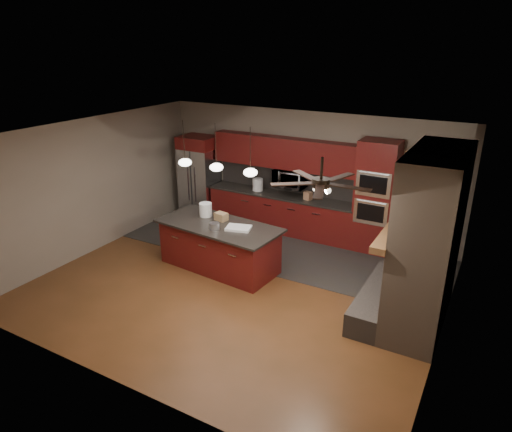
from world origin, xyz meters
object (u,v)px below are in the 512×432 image
Objects in this scene: oven_tower at (376,197)px; counter_bucket at (258,185)px; white_bucket at (206,210)px; counter_box at (308,196)px; paint_can at (214,226)px; cardboard_box at (221,217)px; kitchen_island at (219,246)px; refrigerator at (200,177)px; microwave at (290,178)px; paint_tray at (239,228)px.

oven_tower is 8.43× the size of counter_bucket.
counter_box is (1.38, 1.99, -0.06)m from white_bucket.
cardboard_box is (-0.15, 0.45, 0.01)m from paint_can.
oven_tower is at bearing 49.26° from kitchen_island.
refrigerator is 8.56× the size of cardboard_box.
kitchen_island is 0.58m from paint_can.
oven_tower is 3.44m from paint_can.
oven_tower is 8.73× the size of white_bucket.
microwave is at bearing 87.60° from cardboard_box.
microwave is at bearing 3.07° from refrigerator.
microwave is 0.29× the size of kitchen_island.
oven_tower is at bearing -1.66° from microwave.
paint_can is 2.57m from counter_bucket.
cardboard_box is at bearing -45.69° from refrigerator.
paint_can is 0.68× the size of counter_bucket.
counter_box is (1.30, -0.05, -0.05)m from counter_bucket.
cardboard_box is (-0.50, -2.13, -0.30)m from microwave.
kitchen_island is at bearing -96.01° from counter_box.
paint_can is (-0.35, -2.58, -0.32)m from microwave.
paint_can is 0.48m from cardboard_box.
oven_tower is 4.43m from refrigerator.
paint_can is 1.05× the size of counter_box.
oven_tower is 1.16× the size of refrigerator.
refrigerator is 3.05m from kitchen_island.
counter_box is (0.45, 2.25, 0.05)m from paint_tray.
microwave is 2.62m from paint_can.
counter_bucket is at bearing -176.52° from microwave.
oven_tower reaches higher than counter_box.
paint_can is at bearing -49.45° from refrigerator.
microwave is at bearing 82.25° from paint_can.
counter_box is at bearing 63.01° from paint_tray.
cardboard_box is at bearing -81.16° from counter_bucket.
cardboard_box is (-0.08, 0.21, 0.53)m from kitchen_island.
counter_box is at bearing -2.19° from counter_bucket.
refrigerator is 1.63m from counter_bucket.
kitchen_island is 13.16× the size of paint_can.
paint_tray is at bearing -11.87° from cardboard_box.
oven_tower is 12.36× the size of paint_can.
counter_box is (0.90, 2.24, 0.53)m from kitchen_island.
paint_can reaches higher than kitchen_island.
counter_bucket is (-0.47, 2.53, 0.06)m from paint_can.
white_bucket reaches higher than counter_box.
microwave is 2.28m from white_bucket.
microwave reaches higher than paint_can.
white_bucket reaches higher than paint_can.
counter_bucket is at bearing 2.86° from refrigerator.
kitchen_island is at bearing -47.44° from refrigerator.
cardboard_box is at bearing 116.02° from kitchen_island.
paint_tray is 1.61× the size of counter_bucket.
white_bucket is 0.74m from paint_can.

